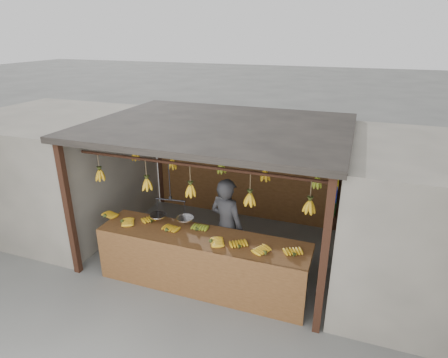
% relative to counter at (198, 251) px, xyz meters
% --- Properties ---
extents(ground, '(80.00, 80.00, 0.00)m').
position_rel_counter_xyz_m(ground, '(-0.14, 1.23, -0.71)').
color(ground, '#5B5B57').
extents(stall, '(4.30, 3.30, 2.40)m').
position_rel_counter_xyz_m(stall, '(-0.14, 1.56, 1.26)').
color(stall, black).
rests_on(stall, ground).
extents(neighbor_left, '(3.00, 3.00, 2.30)m').
position_rel_counter_xyz_m(neighbor_left, '(-3.74, 1.23, 0.44)').
color(neighbor_left, slate).
rests_on(neighbor_left, ground).
extents(neighbor_right, '(3.00, 3.00, 2.30)m').
position_rel_counter_xyz_m(neighbor_right, '(3.46, 1.23, 0.44)').
color(neighbor_right, slate).
rests_on(neighbor_right, ground).
extents(counter, '(3.54, 0.76, 0.96)m').
position_rel_counter_xyz_m(counter, '(0.00, 0.00, 0.00)').
color(counter, brown).
rests_on(counter, ground).
extents(hanging_bananas, '(3.58, 2.23, 0.36)m').
position_rel_counter_xyz_m(hanging_bananas, '(-0.14, 1.22, 0.90)').
color(hanging_bananas, gold).
rests_on(hanging_bananas, ground).
extents(balance_scale, '(0.72, 0.32, 0.93)m').
position_rel_counter_xyz_m(balance_scale, '(-0.56, 0.23, 0.43)').
color(balance_scale, black).
rests_on(balance_scale, ground).
extents(vendor, '(0.71, 0.57, 1.69)m').
position_rel_counter_xyz_m(vendor, '(0.23, 0.63, 0.14)').
color(vendor, '#262628').
rests_on(vendor, ground).
extents(bag_bundles, '(0.08, 0.26, 1.24)m').
position_rel_counter_xyz_m(bag_bundles, '(1.80, 2.58, 0.31)').
color(bag_bundles, red).
rests_on(bag_bundles, ground).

